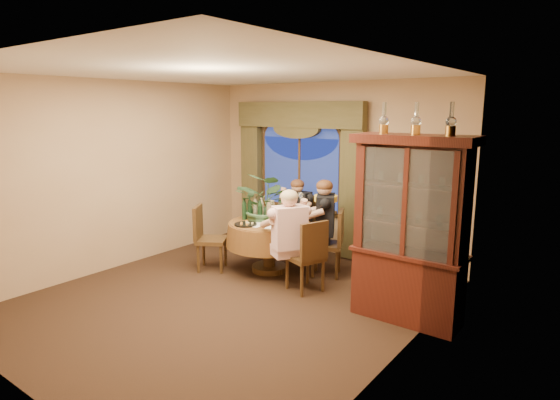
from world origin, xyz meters
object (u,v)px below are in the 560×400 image
Objects in this scene: chair_back at (302,228)px; stoneware_vase at (271,210)px; person_pink at (290,241)px; wine_bottle_5 at (261,209)px; person_back at (298,218)px; person_scarf at (325,227)px; wine_bottle_0 at (250,208)px; china_cabinet at (410,230)px; wine_bottle_1 at (261,207)px; wine_bottle_4 at (244,209)px; chair_back_right at (326,243)px; chair_right at (305,255)px; olive_bowl at (270,222)px; wine_bottle_3 at (255,207)px; oil_lamp_right at (451,119)px; oil_lamp_center at (416,118)px; wine_bottle_2 at (260,210)px; dining_table at (269,246)px; centerpiece_plant at (268,179)px; chair_front_left at (212,238)px; oil_lamp_left at (384,118)px.

chair_back is 3.34× the size of stoneware_vase.
person_pink is 4.13× the size of wine_bottle_5.
person_back is 0.92× the size of person_scarf.
wine_bottle_0 is at bearing 66.84° from person_back.
china_cabinet is 6.39× the size of wine_bottle_0.
wine_bottle_1 is (-0.21, 0.04, 0.02)m from stoneware_vase.
chair_back_right is at bearing 21.59° from wine_bottle_4.
chair_right is 2.91× the size of wine_bottle_0.
chair_back is at bearing 69.25° from wine_bottle_4.
olive_bowl is 0.52× the size of wine_bottle_5.
olive_bowl is at bearing -21.84° from wine_bottle_3.
person_scarf is 1.23m from wine_bottle_4.
oil_lamp_right reaches higher than chair_right.
stoneware_vase is 0.39m from wine_bottle_4.
wine_bottle_3 is at bearing 170.49° from oil_lamp_center.
wine_bottle_2 is (-0.86, -0.43, 0.22)m from person_scarf.
dining_table is at bearing 90.00° from person_back.
china_cabinet is 6.39× the size of wine_bottle_3.
centerpiece_plant is (-0.81, 0.58, 0.67)m from person_pink.
person_scarf reaches higher than wine_bottle_2.
person_pink reaches higher than wine_bottle_4.
chair_back_right is 0.94m from chair_back.
wine_bottle_0 is 0.18m from wine_bottle_5.
chair_front_left is at bearing -138.83° from stoneware_vase.
wine_bottle_5 is at bearing -48.96° from wine_bottle_1.
chair_back is 1.06m from wine_bottle_0.
china_cabinet is 1.75m from person_scarf.
wine_bottle_2 reaches higher than olive_bowl.
wine_bottle_2 is (-0.07, -0.16, 0.02)m from stoneware_vase.
wine_bottle_1 is at bearing 168.87° from oil_lamp_center.
chair_right is 2.91× the size of wine_bottle_1.
chair_right is 2.91× the size of wine_bottle_4.
centerpiece_plant reaches higher than chair_front_left.
wine_bottle_5 is (-0.25, 0.12, 0.14)m from olive_bowl.
stoneware_vase is at bearing 35.18° from wine_bottle_4.
oil_lamp_right is 0.35× the size of chair_right.
chair_front_left is 3.34× the size of stoneware_vase.
wine_bottle_4 and wine_bottle_5 have the same top height.
oil_lamp_right is at bearing -71.05° from chair_right.
wine_bottle_1 reaches higher than chair_back_right.
stoneware_vase is at bearing 118.39° from dining_table.
wine_bottle_3 and wine_bottle_5 have the same top height.
china_cabinet reaches higher than wine_bottle_5.
wine_bottle_3 is at bearing 170.49° from china_cabinet.
stoneware_vase is at bearing 85.37° from person_back.
oil_lamp_left is 0.73m from oil_lamp_right.
oil_lamp_center reaches higher than china_cabinet.
chair_back is at bearing 32.14° from chair_back_right.
centerpiece_plant reaches higher than olive_bowl.
chair_back_right is 1.08m from wine_bottle_2.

